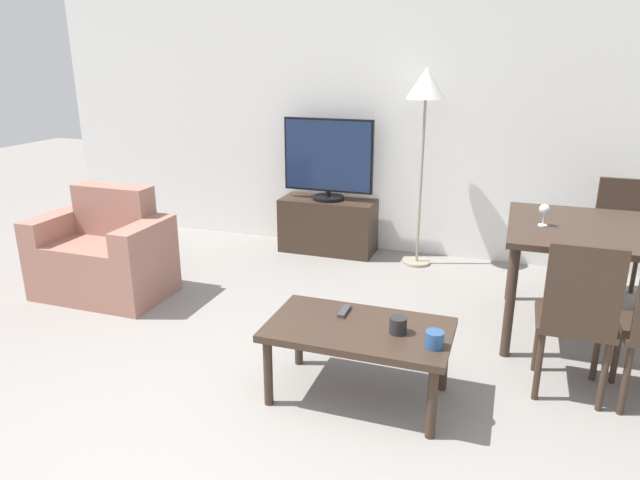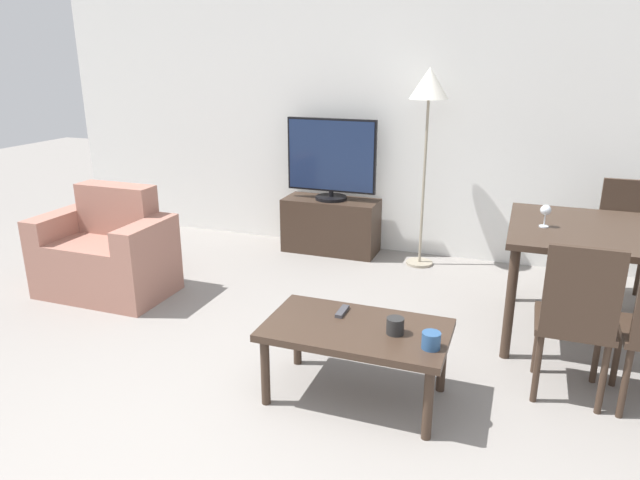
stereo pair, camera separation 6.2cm
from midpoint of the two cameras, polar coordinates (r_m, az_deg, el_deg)
wall_back at (r=5.40m, az=8.10°, el=12.81°), size 7.11×0.06×2.70m
armchair at (r=4.81m, az=-20.17°, el=-1.39°), size 1.01×0.62×0.85m
tv_stand at (r=5.50m, az=1.43°, el=1.47°), size 0.90×0.38×0.52m
tv at (r=5.35m, az=1.47°, el=8.04°), size 0.86×0.30×0.76m
coffee_table at (r=3.13m, az=4.20°, el=-9.50°), size 0.99×0.57×0.43m
dining_table at (r=4.09m, az=27.29°, el=-0.22°), size 1.22×1.05×0.77m
dining_chair_near at (r=3.34m, az=24.74°, el=-6.89°), size 0.40×0.40×0.92m
dining_chair_far at (r=4.97m, az=28.42°, el=0.44°), size 0.40×0.40×0.92m
floor_lamp at (r=5.00m, az=11.19°, el=14.03°), size 0.33×0.33×1.73m
remote_primary at (r=3.25m, az=2.79°, el=-7.14°), size 0.04×0.15×0.02m
cup_white_near at (r=3.03m, az=8.12°, el=-8.50°), size 0.09×0.09×0.09m
cup_colored_far at (r=2.92m, az=11.66°, el=-9.81°), size 0.09×0.09×0.09m
wine_glass_center at (r=3.93m, az=22.06°, el=2.65°), size 0.07×0.07×0.15m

